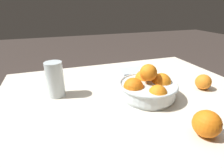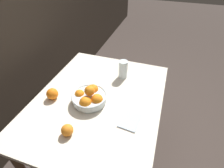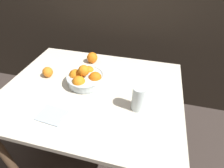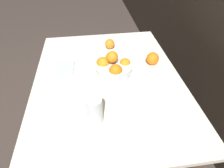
% 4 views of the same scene
% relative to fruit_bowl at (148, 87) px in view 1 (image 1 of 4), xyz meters
% --- Properties ---
extents(dining_table, '(1.12, 0.88, 0.70)m').
position_rel_fruit_bowl_xyz_m(dining_table, '(0.06, -0.04, -0.13)').
color(dining_table, beige).
rests_on(dining_table, ground_plane).
extents(fruit_bowl, '(0.24, 0.24, 0.14)m').
position_rel_fruit_bowl_xyz_m(fruit_bowl, '(0.00, 0.00, 0.00)').
color(fruit_bowl, silver).
rests_on(fruit_bowl, dining_table).
extents(juice_glass, '(0.07, 0.07, 0.15)m').
position_rel_fruit_bowl_xyz_m(juice_glass, '(0.36, -0.14, 0.02)').
color(juice_glass, '#F4A314').
rests_on(juice_glass, dining_table).
extents(orange_loose_near_bowl, '(0.08, 0.08, 0.08)m').
position_rel_fruit_bowl_xyz_m(orange_loose_near_bowl, '(-0.05, 0.27, -0.01)').
color(orange_loose_near_bowl, orange).
rests_on(orange_loose_near_bowl, dining_table).
extents(orange_loose_front, '(0.07, 0.07, 0.07)m').
position_rel_fruit_bowl_xyz_m(orange_loose_front, '(-0.28, 0.01, -0.01)').
color(orange_loose_front, orange).
rests_on(orange_loose_front, dining_table).
extents(napkin, '(0.15, 0.13, 0.01)m').
position_rel_fruit_bowl_xyz_m(napkin, '(-0.08, -0.30, -0.04)').
color(napkin, silver).
rests_on(napkin, dining_table).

